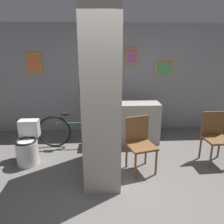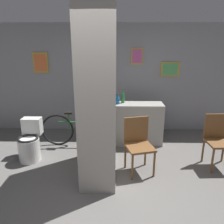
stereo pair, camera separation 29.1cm
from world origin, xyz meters
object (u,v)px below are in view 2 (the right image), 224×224
Objects in this scene: toilet at (30,143)px; bottle_tall at (123,98)px; chair_near_pillar at (138,142)px; chair_by_doorway at (218,138)px; bicycle at (81,130)px.

toilet is 2.09m from bottle_tall.
chair_near_pillar is 1.45m from chair_by_doorway.
chair_by_doorway is at bearing -2.57° from toilet.
bottle_tall reaches higher than bicycle.
chair_near_pillar is at bearing -174.60° from chair_by_doorway.
chair_near_pillar is 0.54× the size of bicycle.
bottle_tall is (-1.67, 1.00, 0.49)m from chair_by_doorway.
bicycle is (-2.56, 0.76, -0.16)m from chair_by_doorway.
bicycle is at bearing 124.41° from chair_near_pillar.
toilet is 0.81× the size of chair_by_doorway.
toilet is 1.07m from bicycle.
bicycle is at bearing 34.61° from toilet.
chair_by_doorway is at bearing -30.89° from bottle_tall.
chair_near_pillar is at bearing -40.47° from bicycle.
chair_near_pillar is (2.01, -0.35, 0.20)m from toilet.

